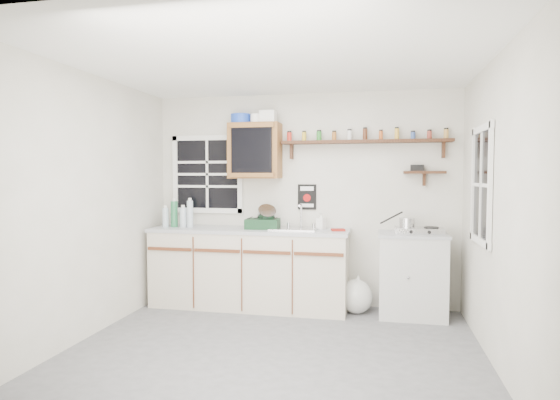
{
  "coord_description": "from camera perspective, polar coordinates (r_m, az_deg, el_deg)",
  "views": [
    {
      "loc": [
        0.89,
        -3.91,
        1.53
      ],
      "look_at": [
        -0.06,
        0.55,
        1.3
      ],
      "focal_mm": 30.0,
      "sensor_mm": 36.0,
      "label": 1
    }
  ],
  "objects": [
    {
      "name": "window_back",
      "position": [
        5.87,
        -8.84,
        3.12
      ],
      "size": [
        0.93,
        0.03,
        0.98
      ],
      "color": "black",
      "rests_on": "wall_back"
    },
    {
      "name": "upper_cabinet",
      "position": [
        5.55,
        -3.07,
        6.0
      ],
      "size": [
        0.6,
        0.32,
        0.65
      ],
      "color": "brown",
      "rests_on": "wall_back"
    },
    {
      "name": "warning_sign",
      "position": [
        5.56,
        3.32,
        0.37
      ],
      "size": [
        0.22,
        0.02,
        0.3
      ],
      "color": "black",
      "rests_on": "wall_back"
    },
    {
      "name": "trash_bag",
      "position": [
        5.39,
        9.27,
        -11.48
      ],
      "size": [
        0.39,
        0.36,
        0.45
      ],
      "color": "silver",
      "rests_on": "floor"
    },
    {
      "name": "right_cabinet",
      "position": [
        5.35,
        15.81,
        -8.74
      ],
      "size": [
        0.73,
        0.57,
        0.91
      ],
      "color": "#B8B8B1",
      "rests_on": "floor"
    },
    {
      "name": "upper_cabinet_clutter",
      "position": [
        5.59,
        -3.49,
        9.93
      ],
      "size": [
        0.54,
        0.24,
        0.14
      ],
      "color": "#1C41B6",
      "rests_on": "upper_cabinet"
    },
    {
      "name": "main_cabinet",
      "position": [
        5.51,
        -3.77,
        -8.23
      ],
      "size": [
        2.31,
        0.63,
        0.92
      ],
      "color": "beige",
      "rests_on": "floor"
    },
    {
      "name": "saucepan",
      "position": [
        5.25,
        15.13,
        -2.65
      ],
      "size": [
        0.37,
        0.29,
        0.17
      ],
      "rotation": [
        0.0,
        0.0,
        -0.78
      ],
      "color": "#B6B6BB",
      "rests_on": "hotplate"
    },
    {
      "name": "window_right",
      "position": [
        4.55,
        23.38,
        1.69
      ],
      "size": [
        0.03,
        0.78,
        1.08
      ],
      "color": "black",
      "rests_on": "wall_back"
    },
    {
      "name": "sink",
      "position": [
        5.33,
        1.8,
        -3.5
      ],
      "size": [
        0.52,
        0.44,
        0.29
      ],
      "color": "#B6B6BB",
      "rests_on": "main_cabinet"
    },
    {
      "name": "hotplate",
      "position": [
        5.26,
        16.59,
        -3.57
      ],
      "size": [
        0.52,
        0.28,
        0.07
      ],
      "rotation": [
        0.0,
        0.0,
        -0.02
      ],
      "color": "#B6B6BB",
      "rests_on": "right_cabinet"
    },
    {
      "name": "room",
      "position": [
        4.02,
        -0.81,
        -1.06
      ],
      "size": [
        3.64,
        3.24,
        2.54
      ],
      "color": "#525254",
      "rests_on": "ground"
    },
    {
      "name": "soap_bottle",
      "position": [
        5.38,
        5.04,
        -2.55
      ],
      "size": [
        0.11,
        0.12,
        0.19
      ],
      "primitive_type": "imported",
      "rotation": [
        0.0,
        0.0,
        -0.43
      ],
      "color": "silver",
      "rests_on": "main_cabinet"
    },
    {
      "name": "dish_rack",
      "position": [
        5.42,
        -1.98,
        -2.54
      ],
      "size": [
        0.4,
        0.31,
        0.28
      ],
      "rotation": [
        0.0,
        0.0,
        0.06
      ],
      "color": "#103119",
      "rests_on": "main_cabinet"
    },
    {
      "name": "water_bottles",
      "position": [
        5.7,
        -12.25,
        -1.81
      ],
      "size": [
        0.38,
        0.12,
        0.35
      ],
      "color": "#AABDC8",
      "rests_on": "main_cabinet"
    },
    {
      "name": "rag",
      "position": [
        5.25,
        7.09,
        -3.63
      ],
      "size": [
        0.17,
        0.16,
        0.02
      ],
      "primitive_type": "cube",
      "rotation": [
        0.0,
        0.0,
        0.26
      ],
      "color": "maroon",
      "rests_on": "main_cabinet"
    },
    {
      "name": "spice_shelf",
      "position": [
        5.44,
        10.24,
        7.12
      ],
      "size": [
        1.91,
        0.18,
        0.35
      ],
      "color": "black",
      "rests_on": "wall_back"
    },
    {
      "name": "secondary_shelf",
      "position": [
        5.45,
        16.95,
        3.31
      ],
      "size": [
        0.45,
        0.16,
        0.24
      ],
      "color": "black",
      "rests_on": "wall_back"
    }
  ]
}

